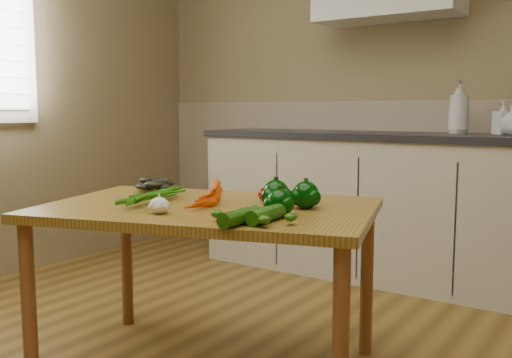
{
  "coord_description": "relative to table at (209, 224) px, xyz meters",
  "views": [
    {
      "loc": [
        1.28,
        -1.15,
        1.03
      ],
      "look_at": [
        -0.05,
        0.79,
        0.75
      ],
      "focal_mm": 40.0,
      "sensor_mm": 36.0,
      "label": 1
    }
  ],
  "objects": [
    {
      "name": "soap_bottle_a",
      "position": [
        0.47,
        1.74,
        0.46
      ],
      "size": [
        0.13,
        0.13,
        0.31
      ],
      "primitive_type": "imported",
      "rotation": [
        0.0,
        0.0,
        6.18
      ],
      "color": "silver",
      "rests_on": "counter_run"
    },
    {
      "name": "counter_run",
      "position": [
        0.31,
        1.65,
        -0.14
      ],
      "size": [
        2.84,
        0.64,
        1.14
      ],
      "color": "#BFB89F",
      "rests_on": "ground"
    },
    {
      "name": "zucchini_a",
      "position": [
        0.37,
        -0.16,
        0.1
      ],
      "size": [
        0.06,
        0.18,
        0.05
      ],
      "primitive_type": "cylinder",
      "rotation": [
        1.57,
        0.0,
        0.05
      ],
      "color": "#164707",
      "rests_on": "table"
    },
    {
      "name": "table",
      "position": [
        0.0,
        0.0,
        0.0
      ],
      "size": [
        1.43,
        1.14,
        0.67
      ],
      "rotation": [
        0.0,
        0.0,
        0.3
      ],
      "color": "olive",
      "rests_on": "ground"
    },
    {
      "name": "zucchini_b",
      "position": [
        0.32,
        -0.24,
        0.1
      ],
      "size": [
        0.06,
        0.18,
        0.05
      ],
      "primitive_type": "cylinder",
      "rotation": [
        1.57,
        0.0,
        0.02
      ],
      "color": "#164707",
      "rests_on": "table"
    },
    {
      "name": "tomato_b",
      "position": [
        0.23,
        0.29,
        0.1
      ],
      "size": [
        0.06,
        0.06,
        0.06
      ],
      "primitive_type": "ellipsoid",
      "color": "#CC4005",
      "rests_on": "table"
    },
    {
      "name": "leafy_greens",
      "position": [
        -0.44,
        0.15,
        0.12
      ],
      "size": [
        0.18,
        0.16,
        0.09
      ],
      "primitive_type": null,
      "color": "black",
      "rests_on": "table"
    },
    {
      "name": "pepper_b",
      "position": [
        0.35,
        0.14,
        0.12
      ],
      "size": [
        0.1,
        0.1,
        0.1
      ],
      "primitive_type": "sphere",
      "color": "#023204",
      "rests_on": "table"
    },
    {
      "name": "garlic_bulb",
      "position": [
        -0.03,
        -0.25,
        0.1
      ],
      "size": [
        0.07,
        0.07,
        0.06
      ],
      "primitive_type": "ellipsoid",
      "color": "white",
      "rests_on": "table"
    },
    {
      "name": "tomato_c",
      "position": [
        0.29,
        0.27,
        0.11
      ],
      "size": [
        0.08,
        0.08,
        0.07
      ],
      "primitive_type": "ellipsoid",
      "color": "#CC4005",
      "rests_on": "table"
    },
    {
      "name": "tomato_a",
      "position": [
        0.14,
        0.19,
        0.1
      ],
      "size": [
        0.07,
        0.07,
        0.06
      ],
      "primitive_type": "ellipsoid",
      "color": "#830402",
      "rests_on": "table"
    },
    {
      "name": "pepper_c",
      "position": [
        0.35,
        -0.04,
        0.12
      ],
      "size": [
        0.09,
        0.09,
        0.09
      ],
      "primitive_type": "sphere",
      "color": "#023204",
      "rests_on": "table"
    },
    {
      "name": "soap_bottle_b",
      "position": [
        0.7,
        1.78,
        0.4
      ],
      "size": [
        0.12,
        0.12,
        0.19
      ],
      "primitive_type": "imported",
      "rotation": [
        0.0,
        0.0,
        3.94
      ],
      "color": "silver",
      "rests_on": "counter_run"
    },
    {
      "name": "room",
      "position": [
        0.1,
        -0.37,
        0.65
      ],
      "size": [
        4.04,
        5.04,
        2.64
      ],
      "color": "olive",
      "rests_on": "ground"
    },
    {
      "name": "carrot_bunch",
      "position": [
        -0.06,
        -0.03,
        0.11
      ],
      "size": [
        0.27,
        0.24,
        0.06
      ],
      "primitive_type": null,
      "rotation": [
        0.0,
        0.0,
        0.3
      ],
      "color": "#E94B05",
      "rests_on": "table"
    },
    {
      "name": "pepper_a",
      "position": [
        0.25,
        0.09,
        0.13
      ],
      "size": [
        0.1,
        0.1,
        0.1
      ],
      "primitive_type": "sphere",
      "color": "#023204",
      "rests_on": "table"
    }
  ]
}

